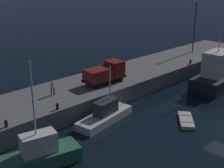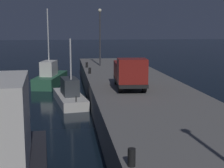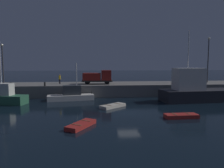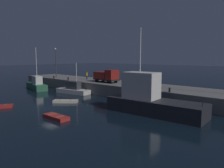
{
  "view_description": "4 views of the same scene",
  "coord_description": "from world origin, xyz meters",
  "px_view_note": "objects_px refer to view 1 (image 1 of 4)",
  "views": [
    {
      "loc": [
        -27.99,
        -12.83,
        15.02
      ],
      "look_at": [
        -2.97,
        13.11,
        2.1
      ],
      "focal_mm": 50.22,
      "sensor_mm": 36.0,
      "label": 1
    },
    {
      "loc": [
        22.69,
        9.31,
        6.93
      ],
      "look_at": [
        -2.51,
        12.62,
        2.58
      ],
      "focal_mm": 53.88,
      "sensor_mm": 36.0,
      "label": 2
    },
    {
      "loc": [
        -4.26,
        -23.7,
        5.72
      ],
      "look_at": [
        -0.67,
        13.43,
        2.12
      ],
      "focal_mm": 33.36,
      "sensor_mm": 36.0,
      "label": 3
    },
    {
      "loc": [
        26.25,
        -16.43,
        7.03
      ],
      "look_at": [
        -0.06,
        12.31,
        2.18
      ],
      "focal_mm": 35.09,
      "sensor_mm": 36.0,
      "label": 4
    }
  ],
  "objects_px": {
    "utility_truck": "(105,73)",
    "dockworker": "(52,86)",
    "bollard_central": "(191,62)",
    "bollard_east": "(57,106)",
    "fishing_boat_white": "(33,157)",
    "fishing_trawler_red": "(105,114)",
    "bollard_west": "(6,124)",
    "lamp_post_east": "(195,22)",
    "fishing_boat_blue": "(220,74)",
    "dinghy_orange_near": "(186,120)"
  },
  "relations": [
    {
      "from": "utility_truck",
      "to": "bollard_west",
      "type": "distance_m",
      "value": 14.6
    },
    {
      "from": "fishing_boat_white",
      "to": "fishing_boat_blue",
      "type": "bearing_deg",
      "value": -1.19
    },
    {
      "from": "fishing_trawler_red",
      "to": "bollard_west",
      "type": "distance_m",
      "value": 10.28
    },
    {
      "from": "bollard_east",
      "to": "dinghy_orange_near",
      "type": "bearing_deg",
      "value": -38.14
    },
    {
      "from": "fishing_trawler_red",
      "to": "lamp_post_east",
      "type": "relative_size",
      "value": 0.84
    },
    {
      "from": "fishing_boat_white",
      "to": "bollard_central",
      "type": "distance_m",
      "value": 29.55
    },
    {
      "from": "fishing_boat_blue",
      "to": "lamp_post_east",
      "type": "height_order",
      "value": "lamp_post_east"
    },
    {
      "from": "fishing_boat_blue",
      "to": "bollard_east",
      "type": "relative_size",
      "value": 19.54
    },
    {
      "from": "lamp_post_east",
      "to": "dockworker",
      "type": "height_order",
      "value": "lamp_post_east"
    },
    {
      "from": "utility_truck",
      "to": "dockworker",
      "type": "relative_size",
      "value": 3.19
    },
    {
      "from": "fishing_trawler_red",
      "to": "bollard_east",
      "type": "relative_size",
      "value": 11.69
    },
    {
      "from": "dinghy_orange_near",
      "to": "utility_truck",
      "type": "bearing_deg",
      "value": 98.5
    },
    {
      "from": "fishing_boat_blue",
      "to": "bollard_east",
      "type": "xyz_separation_m",
      "value": [
        -23.82,
        4.97,
        0.72
      ]
    },
    {
      "from": "fishing_trawler_red",
      "to": "dinghy_orange_near",
      "type": "xyz_separation_m",
      "value": [
        6.03,
        -6.12,
        -0.59
      ]
    },
    {
      "from": "bollard_west",
      "to": "bollard_east",
      "type": "height_order",
      "value": "bollard_east"
    },
    {
      "from": "bollard_central",
      "to": "bollard_west",
      "type": "bearing_deg",
      "value": 179.82
    },
    {
      "from": "bollard_west",
      "to": "lamp_post_east",
      "type": "bearing_deg",
      "value": 6.14
    },
    {
      "from": "fishing_boat_white",
      "to": "dockworker",
      "type": "distance_m",
      "value": 11.03
    },
    {
      "from": "lamp_post_east",
      "to": "bollard_east",
      "type": "relative_size",
      "value": 13.91
    },
    {
      "from": "fishing_boat_blue",
      "to": "bollard_central",
      "type": "height_order",
      "value": "fishing_boat_blue"
    },
    {
      "from": "fishing_boat_blue",
      "to": "fishing_boat_white",
      "type": "bearing_deg",
      "value": 178.81
    },
    {
      "from": "fishing_boat_blue",
      "to": "bollard_west",
      "type": "bearing_deg",
      "value": 170.34
    },
    {
      "from": "bollard_east",
      "to": "bollard_central",
      "type": "bearing_deg",
      "value": -0.22
    },
    {
      "from": "lamp_post_east",
      "to": "dockworker",
      "type": "relative_size",
      "value": 5.04
    },
    {
      "from": "lamp_post_east",
      "to": "fishing_trawler_red",
      "type": "bearing_deg",
      "value": -167.02
    },
    {
      "from": "utility_truck",
      "to": "dockworker",
      "type": "xyz_separation_m",
      "value": [
        -7.01,
        1.03,
        -0.28
      ]
    },
    {
      "from": "bollard_central",
      "to": "bollard_east",
      "type": "distance_m",
      "value": 23.78
    },
    {
      "from": "fishing_boat_blue",
      "to": "bollard_east",
      "type": "height_order",
      "value": "fishing_boat_blue"
    },
    {
      "from": "bollard_west",
      "to": "bollard_east",
      "type": "bearing_deg",
      "value": -0.01
    },
    {
      "from": "fishing_boat_blue",
      "to": "fishing_boat_white",
      "type": "distance_m",
      "value": 29.25
    },
    {
      "from": "lamp_post_east",
      "to": "bollard_east",
      "type": "height_order",
      "value": "lamp_post_east"
    },
    {
      "from": "utility_truck",
      "to": "dockworker",
      "type": "distance_m",
      "value": 7.09
    },
    {
      "from": "dinghy_orange_near",
      "to": "bollard_east",
      "type": "xyz_separation_m",
      "value": [
        -10.53,
        8.26,
        2.21
      ]
    },
    {
      "from": "fishing_boat_white",
      "to": "lamp_post_east",
      "type": "relative_size",
      "value": 1.02
    },
    {
      "from": "fishing_trawler_red",
      "to": "bollard_central",
      "type": "distance_m",
      "value": 19.46
    },
    {
      "from": "lamp_post_east",
      "to": "bollard_central",
      "type": "distance_m",
      "value": 9.21
    },
    {
      "from": "bollard_central",
      "to": "fishing_trawler_red",
      "type": "bearing_deg",
      "value": -173.93
    },
    {
      "from": "dockworker",
      "to": "bollard_west",
      "type": "xyz_separation_m",
      "value": [
        -7.32,
        -3.62,
        -0.69
      ]
    },
    {
      "from": "dockworker",
      "to": "bollard_east",
      "type": "distance_m",
      "value": 4.14
    },
    {
      "from": "fishing_boat_white",
      "to": "bollard_west",
      "type": "distance_m",
      "value": 4.59
    },
    {
      "from": "lamp_post_east",
      "to": "bollard_central",
      "type": "bearing_deg",
      "value": -149.78
    },
    {
      "from": "dockworker",
      "to": "lamp_post_east",
      "type": "bearing_deg",
      "value": 0.52
    },
    {
      "from": "utility_truck",
      "to": "bollard_west",
      "type": "bearing_deg",
      "value": -169.79
    },
    {
      "from": "dockworker",
      "to": "bollard_central",
      "type": "distance_m",
      "value": 22.21
    },
    {
      "from": "fishing_boat_blue",
      "to": "dinghy_orange_near",
      "type": "xyz_separation_m",
      "value": [
        -13.29,
        -3.29,
        -1.49
      ]
    },
    {
      "from": "fishing_boat_blue",
      "to": "dinghy_orange_near",
      "type": "height_order",
      "value": "fishing_boat_blue"
    },
    {
      "from": "utility_truck",
      "to": "bollard_east",
      "type": "distance_m",
      "value": 9.32
    },
    {
      "from": "fishing_boat_white",
      "to": "bollard_central",
      "type": "height_order",
      "value": "fishing_boat_white"
    },
    {
      "from": "dockworker",
      "to": "bollard_west",
      "type": "relative_size",
      "value": 2.81
    },
    {
      "from": "lamp_post_east",
      "to": "utility_truck",
      "type": "bearing_deg",
      "value": -176.59
    }
  ]
}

